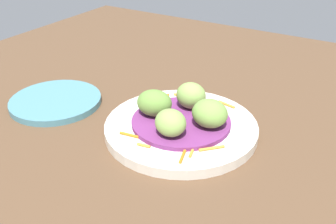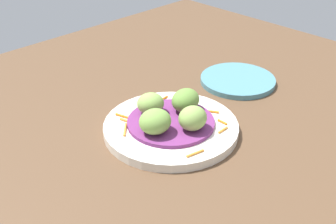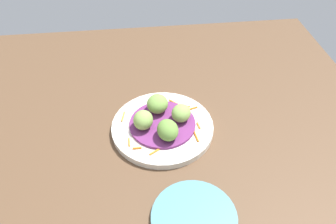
# 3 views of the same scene
# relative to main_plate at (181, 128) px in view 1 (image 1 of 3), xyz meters

# --- Properties ---
(table_surface) EXTENTS (1.10, 1.10, 0.02)m
(table_surface) POSITION_rel_main_plate_xyz_m (0.06, -0.02, -0.02)
(table_surface) COLOR brown
(table_surface) RESTS_ON ground
(main_plate) EXTENTS (0.24, 0.24, 0.02)m
(main_plate) POSITION_rel_main_plate_xyz_m (0.00, 0.00, 0.00)
(main_plate) COLOR silver
(main_plate) RESTS_ON table_surface
(cabbage_bed) EXTENTS (0.15, 0.15, 0.01)m
(cabbage_bed) POSITION_rel_main_plate_xyz_m (0.00, 0.00, 0.01)
(cabbage_bed) COLOR #702D6B
(cabbage_bed) RESTS_ON main_plate
(carrot_garnish) EXTENTS (0.17, 0.19, 0.00)m
(carrot_garnish) POSITION_rel_main_plate_xyz_m (0.00, 0.01, 0.01)
(carrot_garnish) COLOR orange
(carrot_garnish) RESTS_ON main_plate
(guac_scoop_left) EXTENTS (0.06, 0.05, 0.04)m
(guac_scoop_left) POSITION_rel_main_plate_xyz_m (0.01, -0.04, 0.04)
(guac_scoop_left) COLOR #84A851
(guac_scoop_left) RESTS_ON cabbage_bed
(guac_scoop_center) EXTENTS (0.06, 0.05, 0.04)m
(guac_scoop_center) POSITION_rel_main_plate_xyz_m (0.04, 0.01, 0.03)
(guac_scoop_center) COLOR olive
(guac_scoop_center) RESTS_ON cabbage_bed
(guac_scoop_right) EXTENTS (0.06, 0.06, 0.04)m
(guac_scoop_right) POSITION_rel_main_plate_xyz_m (-0.01, 0.04, 0.03)
(guac_scoop_right) COLOR #84A851
(guac_scoop_right) RESTS_ON cabbage_bed
(guac_scoop_back) EXTENTS (0.06, 0.06, 0.04)m
(guac_scoop_back) POSITION_rel_main_plate_xyz_m (-0.04, -0.01, 0.04)
(guac_scoop_back) COLOR #759E47
(guac_scoop_back) RESTS_ON cabbage_bed
(side_plate_small) EXTENTS (0.16, 0.16, 0.01)m
(side_plate_small) POSITION_rel_main_plate_xyz_m (0.24, 0.03, -0.00)
(side_plate_small) COLOR teal
(side_plate_small) RESTS_ON table_surface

